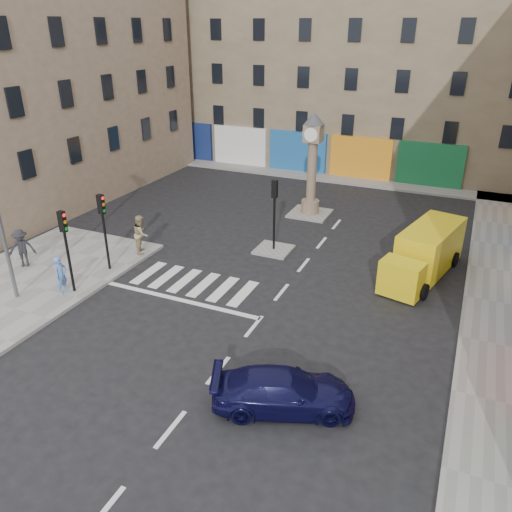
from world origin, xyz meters
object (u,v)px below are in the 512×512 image
Objects in this scene: navy_sedan at (283,391)px; pedestrian_tan at (141,234)px; yellow_van at (425,253)px; pedestrian_dark at (22,248)px; pedestrian_blue at (61,275)px; traffic_light_left_near at (65,239)px; traffic_light_left_far at (103,220)px; traffic_light_island at (274,204)px; clock_pillar at (312,158)px.

pedestrian_tan reaches higher than navy_sedan.
pedestrian_dark is at bearing -144.17° from yellow_van.
pedestrian_blue is at bearing -135.15° from yellow_van.
traffic_light_left_near is 2.40m from traffic_light_left_far.
traffic_light_island is at bearing -163.42° from yellow_van.
clock_pillar is at bearing -60.90° from pedestrian_tan.
traffic_light_left_far is at bearing -17.85° from pedestrian_dark.
traffic_light_island reaches higher than pedestrian_tan.
traffic_light_left_far is at bearing -9.32° from pedestrian_blue.
traffic_light_left_far reaches higher than yellow_van.
yellow_van is 3.37× the size of pedestrian_dark.
navy_sedan is 2.32× the size of pedestrian_dark.
traffic_light_island is at bearing 40.60° from traffic_light_left_far.
yellow_van reaches higher than navy_sedan.
pedestrian_tan is (-6.00, -9.13, -2.41)m from clock_pillar.
pedestrian_blue is 3.86m from pedestrian_dark.
traffic_light_left_near is 1.00× the size of traffic_light_left_far.
pedestrian_blue is (-11.26, 2.65, 0.37)m from navy_sedan.
clock_pillar is 3.23× the size of pedestrian_dark.
traffic_light_left_far is at bearing 41.92° from navy_sedan.
clock_pillar is 1.39× the size of navy_sedan.
navy_sedan is (4.68, -16.78, -2.91)m from clock_pillar.
pedestrian_tan is 5.61m from pedestrian_dark.
traffic_light_island reaches higher than navy_sedan.
traffic_light_left_near is at bearing 148.74° from pedestrian_tan.
traffic_light_left_far reaches higher than traffic_light_island.
pedestrian_dark is (-14.89, 3.95, 0.46)m from navy_sedan.
clock_pillar is at bearing 156.62° from yellow_van.
traffic_light_left_far is at bearing -139.40° from traffic_light_island.
traffic_light_left_near is 1.00× the size of traffic_light_island.
clock_pillar is (6.30, 13.80, 0.93)m from traffic_light_left_near.
pedestrian_dark is at bearing 166.21° from traffic_light_left_near.
traffic_light_left_far is (0.00, 2.40, 0.00)m from traffic_light_left_near.
traffic_light_island is 10.58m from pedestrian_blue.
clock_pillar is 3.55× the size of pedestrian_blue.
traffic_light_left_near is 16.08m from yellow_van.
traffic_light_island is at bearing -90.00° from clock_pillar.
yellow_van is (13.75, 5.79, -1.52)m from traffic_light_left_far.
yellow_van reaches higher than pedestrian_dark.
traffic_light_island reaches higher than pedestrian_dark.
traffic_light_left_far is 2.73m from pedestrian_tan.
yellow_van is at bearing 30.79° from traffic_light_left_near.
navy_sedan is at bearing -52.90° from pedestrian_dark.
clock_pillar reaches higher than pedestrian_dark.
clock_pillar reaches higher than pedestrian_blue.
navy_sedan is at bearing -153.20° from pedestrian_tan.
traffic_light_left_near reaches higher than pedestrian_dark.
clock_pillar is 15.79m from pedestrian_blue.
pedestrian_tan is 1.04× the size of pedestrian_dark.
pedestrian_blue is at bearing -128.97° from traffic_light_island.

